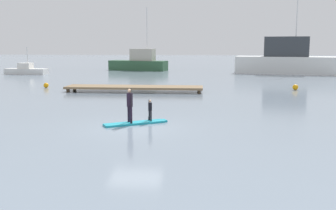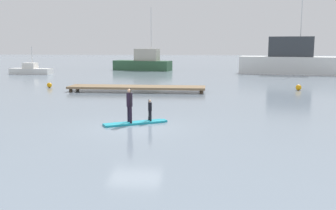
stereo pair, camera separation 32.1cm
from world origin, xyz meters
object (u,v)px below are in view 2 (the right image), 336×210
object	(u,v)px
fishing_boat_green_midground	(143,63)
mooring_buoy_mid	(299,87)
paddler_child_solo	(150,109)
paddleboard_near	(136,123)
paddler_adult	(130,103)
motor_boat_small_navy	(31,70)
fishing_boat_white_large	(290,60)
mooring_buoy_near	(49,85)

from	to	relation	value
fishing_boat_green_midground	mooring_buoy_mid	xyz separation A→B (m)	(17.35, -23.79, -0.89)
paddler_child_solo	mooring_buoy_mid	bearing A→B (deg)	54.84
paddleboard_near	paddler_adult	bearing A→B (deg)	-149.25
paddler_adult	motor_boat_small_navy	xyz separation A→B (m)	(-19.28, 30.63, -0.54)
paddleboard_near	paddler_adult	distance (m)	1.06
paddleboard_near	paddler_child_solo	distance (m)	1.01
paddleboard_near	motor_boat_small_navy	size ratio (longest dim) A/B	0.55
paddleboard_near	fishing_boat_white_large	bearing A→B (deg)	67.43
mooring_buoy_near	mooring_buoy_mid	world-z (taller)	mooring_buoy_mid
paddler_adult	motor_boat_small_navy	world-z (taller)	motor_boat_small_navy
paddler_child_solo	motor_boat_small_navy	world-z (taller)	motor_boat_small_navy
fishing_boat_green_midground	motor_boat_small_navy	distance (m)	16.11
paddler_child_solo	fishing_boat_green_midground	size ratio (longest dim) A/B	0.12
paddleboard_near	mooring_buoy_near	bearing A→B (deg)	125.14
motor_boat_small_navy	mooring_buoy_mid	distance (m)	34.29
fishing_boat_white_large	paddleboard_near	bearing A→B (deg)	-112.57
paddleboard_near	mooring_buoy_mid	bearing A→B (deg)	53.89
paddler_adult	fishing_boat_green_midground	size ratio (longest dim) A/B	0.19
paddler_child_solo	mooring_buoy_near	xyz separation A→B (m)	(-11.43, 14.91, -0.47)
motor_boat_small_navy	mooring_buoy_near	size ratio (longest dim) A/B	12.26
motor_boat_small_navy	mooring_buoy_mid	xyz separation A→B (m)	(30.84, -14.99, -0.28)
motor_boat_small_navy	mooring_buoy_mid	bearing A→B (deg)	-25.93
paddler_child_solo	fishing_boat_white_large	world-z (taller)	fishing_boat_white_large
paddler_adult	fishing_boat_white_large	world-z (taller)	fishing_boat_white_large
paddleboard_near	paddler_child_solo	xyz separation A→B (m)	(0.66, 0.39, 0.65)
fishing_boat_green_midground	mooring_buoy_near	size ratio (longest dim) A/B	20.06
paddleboard_near	motor_boat_small_navy	xyz separation A→B (m)	(-19.55, 30.47, 0.47)
fishing_boat_green_midground	paddler_child_solo	bearing A→B (deg)	-80.18
paddleboard_near	paddler_child_solo	size ratio (longest dim) A/B	2.88
motor_boat_small_navy	fishing_boat_white_large	bearing A→B (deg)	6.33
paddler_child_solo	paddleboard_near	bearing A→B (deg)	-149.48
paddleboard_near	fishing_boat_white_large	distance (m)	37.10
paddler_child_solo	mooring_buoy_mid	xyz separation A→B (m)	(10.63, 15.09, -0.45)
fishing_boat_white_large	mooring_buoy_near	world-z (taller)	fishing_boat_white_large
paddleboard_near	mooring_buoy_mid	size ratio (longest dim) A/B	6.34
mooring_buoy_near	mooring_buoy_mid	xyz separation A→B (m)	(22.06, 0.18, 0.01)
paddleboard_near	mooring_buoy_near	size ratio (longest dim) A/B	6.75
mooring_buoy_near	mooring_buoy_mid	distance (m)	22.06
paddler_adult	mooring_buoy_mid	bearing A→B (deg)	53.54
paddler_adult	fishing_boat_green_midground	distance (m)	39.85
paddleboard_near	mooring_buoy_mid	xyz separation A→B (m)	(11.29, 15.48, 0.19)
motor_boat_small_navy	mooring_buoy_mid	size ratio (longest dim) A/B	11.53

